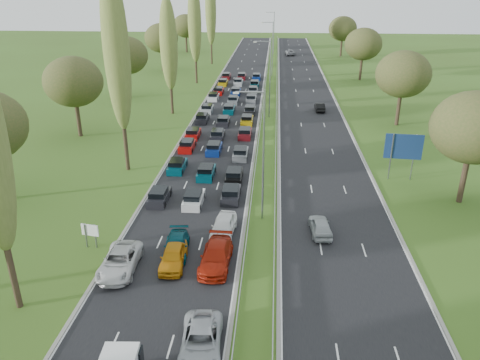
# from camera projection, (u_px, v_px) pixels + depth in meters

# --- Properties ---
(ground) EXTENTS (260.00, 260.00, 0.00)m
(ground) POSITION_uv_depth(u_px,v_px,m) (269.00, 114.00, 77.35)
(ground) COLOR #3A551A
(ground) RESTS_ON ground
(near_carriageway) EXTENTS (10.50, 215.00, 0.04)m
(near_carriageway) POSITION_uv_depth(u_px,v_px,m) (230.00, 109.00, 80.11)
(near_carriageway) COLOR black
(near_carriageway) RESTS_ON ground
(far_carriageway) EXTENTS (10.50, 215.00, 0.04)m
(far_carriageway) POSITION_uv_depth(u_px,v_px,m) (309.00, 111.00, 79.18)
(far_carriageway) COLOR black
(far_carriageway) RESTS_ON ground
(central_reservation) EXTENTS (2.36, 215.00, 0.32)m
(central_reservation) POSITION_uv_depth(u_px,v_px,m) (270.00, 107.00, 79.43)
(central_reservation) COLOR gray
(central_reservation) RESTS_ON ground
(lamp_columns) EXTENTS (0.18, 140.18, 12.00)m
(lamp_columns) POSITION_uv_depth(u_px,v_px,m) (270.00, 80.00, 73.16)
(lamp_columns) COLOR gray
(lamp_columns) RESTS_ON ground
(poplar_row) EXTENTS (2.80, 127.80, 22.44)m
(poplar_row) POSITION_uv_depth(u_px,v_px,m) (151.00, 45.00, 62.73)
(poplar_row) COLOR #2D2116
(poplar_row) RESTS_ON ground
(woodland_left) EXTENTS (8.00, 166.00, 11.10)m
(woodland_left) POSITION_uv_depth(u_px,v_px,m) (63.00, 87.00, 60.23)
(woodland_left) COLOR #2D2116
(woodland_left) RESTS_ON ground
(woodland_right) EXTENTS (8.00, 153.00, 11.10)m
(woodland_right) POSITION_uv_depth(u_px,v_px,m) (419.00, 86.00, 60.76)
(woodland_right) COLOR #2D2116
(woodland_right) RESTS_ON ground
(traffic_queue_fill) EXTENTS (9.00, 67.78, 0.80)m
(traffic_queue_fill) POSITION_uv_depth(u_px,v_px,m) (227.00, 115.00, 75.12)
(traffic_queue_fill) COLOR black
(traffic_queue_fill) RESTS_ON ground
(near_car_2) EXTENTS (2.77, 5.64, 1.54)m
(near_car_2) POSITION_uv_depth(u_px,v_px,m) (120.00, 261.00, 35.35)
(near_car_2) COLOR silver
(near_car_2) RESTS_ON near_carriageway
(near_car_7) EXTENTS (2.26, 4.76, 1.34)m
(near_car_7) POSITION_uv_depth(u_px,v_px,m) (176.00, 246.00, 37.62)
(near_car_7) COLOR #043D48
(near_car_7) RESTS_ON near_carriageway
(near_car_8) EXTENTS (2.01, 4.60, 1.54)m
(near_car_8) POSITION_uv_depth(u_px,v_px,m) (173.00, 256.00, 35.99)
(near_car_8) COLOR #C77C0D
(near_car_8) RESTS_ON near_carriageway
(near_car_10) EXTENTS (2.78, 5.39, 1.45)m
(near_car_10) POSITION_uv_depth(u_px,v_px,m) (201.00, 341.00, 27.61)
(near_car_10) COLOR #A1A5AB
(near_car_10) RESTS_ON near_carriageway
(near_car_11) EXTENTS (2.41, 5.58, 1.60)m
(near_car_11) POSITION_uv_depth(u_px,v_px,m) (216.00, 256.00, 35.94)
(near_car_11) COLOR #9C1B09
(near_car_11) RESTS_ON near_carriageway
(near_car_12) EXTENTS (2.27, 4.85, 1.60)m
(near_car_12) POSITION_uv_depth(u_px,v_px,m) (224.00, 226.00, 40.40)
(near_car_12) COLOR white
(near_car_12) RESTS_ON near_carriageway
(far_car_0) EXTENTS (2.01, 4.33, 1.44)m
(far_car_0) POSITION_uv_depth(u_px,v_px,m) (320.00, 226.00, 40.54)
(far_car_0) COLOR #A1A7AA
(far_car_0) RESTS_ON far_carriageway
(far_car_1) EXTENTS (1.61, 4.21, 1.37)m
(far_car_1) POSITION_uv_depth(u_px,v_px,m) (320.00, 107.00, 78.75)
(far_car_1) COLOR black
(far_car_1) RESTS_ON far_carriageway
(far_car_2) EXTENTS (2.96, 5.86, 1.59)m
(far_car_2) POSITION_uv_depth(u_px,v_px,m) (290.00, 52.00, 137.46)
(far_car_2) COLOR gray
(far_car_2) RESTS_ON far_carriageway
(info_sign) EXTENTS (1.49, 0.37, 2.10)m
(info_sign) POSITION_uv_depth(u_px,v_px,m) (90.00, 233.00, 38.20)
(info_sign) COLOR gray
(info_sign) RESTS_ON ground
(direction_sign) EXTENTS (3.99, 0.46, 5.20)m
(direction_sign) POSITION_uv_depth(u_px,v_px,m) (403.00, 149.00, 50.58)
(direction_sign) COLOR gray
(direction_sign) RESTS_ON ground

